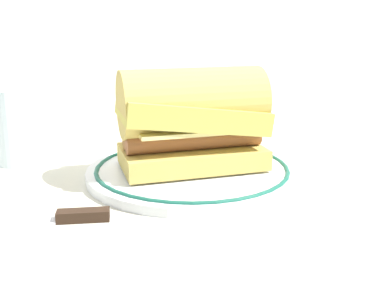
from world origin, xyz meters
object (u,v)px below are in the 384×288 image
(butter_knife, at_px, (54,218))
(drinking_glass, at_px, (17,132))
(plate, at_px, (192,171))
(sausage_sandwich, at_px, (192,118))
(salt_shaker, at_px, (180,113))

(butter_knife, bearing_deg, drinking_glass, 94.90)
(plate, relative_size, sausage_sandwich, 1.42)
(drinking_glass, height_order, butter_knife, drinking_glass)
(drinking_glass, distance_m, salt_shaker, 0.30)
(plate, height_order, butter_knife, plate)
(drinking_glass, bearing_deg, sausage_sandwich, -36.64)
(plate, xyz_separation_m, sausage_sandwich, (0.00, 0.00, 0.07))
(sausage_sandwich, relative_size, butter_knife, 1.41)
(sausage_sandwich, bearing_deg, butter_knife, -151.07)
(salt_shaker, relative_size, butter_knife, 0.54)
(plate, bearing_deg, salt_shaker, 72.23)
(salt_shaker, bearing_deg, plate, -107.77)
(sausage_sandwich, relative_size, drinking_glass, 1.82)
(sausage_sandwich, relative_size, salt_shaker, 2.61)
(plate, bearing_deg, sausage_sandwich, 90.00)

